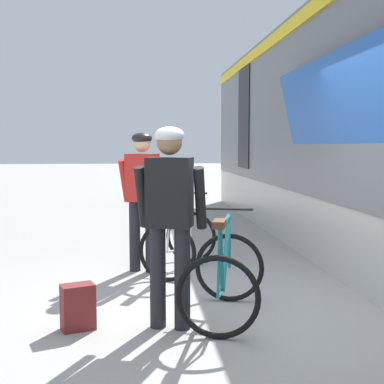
# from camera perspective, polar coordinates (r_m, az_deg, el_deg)

# --- Properties ---
(ground_plane) EXTENTS (80.00, 80.00, 0.00)m
(ground_plane) POSITION_cam_1_polar(r_m,az_deg,el_deg) (4.89, 4.71, -13.78)
(ground_plane) COLOR #A09E99
(cyclist_near_in_dark) EXTENTS (0.66, 0.43, 1.76)m
(cyclist_near_in_dark) POSITION_cam_1_polar(r_m,az_deg,el_deg) (4.30, -2.56, -1.97)
(cyclist_near_in_dark) COLOR #232328
(cyclist_near_in_dark) RESTS_ON ground
(cyclist_far_in_red) EXTENTS (0.66, 0.47, 1.76)m
(cyclist_far_in_red) POSITION_cam_1_polar(r_m,az_deg,el_deg) (6.29, -5.70, 0.33)
(cyclist_far_in_red) COLOR #232328
(cyclist_far_in_red) RESTS_ON ground
(bicycle_near_teal) EXTENTS (0.97, 1.22, 0.99)m
(bicycle_near_teal) POSITION_cam_1_polar(r_m,az_deg,el_deg) (4.66, 3.70, -9.59)
(bicycle_near_teal) COLOR black
(bicycle_near_teal) RESTS_ON ground
(bicycle_far_white) EXTENTS (1.06, 1.26, 0.99)m
(bicycle_far_white) POSITION_cam_1_polar(r_m,az_deg,el_deg) (6.35, -1.41, -5.55)
(bicycle_far_white) COLOR black
(bicycle_far_white) RESTS_ON ground
(backpack_on_platform) EXTENTS (0.33, 0.27, 0.40)m
(backpack_on_platform) POSITION_cam_1_polar(r_m,az_deg,el_deg) (4.55, -12.94, -12.71)
(backpack_on_platform) COLOR maroon
(backpack_on_platform) RESTS_ON ground
(water_bottle_near_the_bikes) EXTENTS (0.07, 0.07, 0.19)m
(water_bottle_near_the_bikes) POSITION_cam_1_polar(r_m,az_deg,el_deg) (6.75, 0.96, -7.55)
(water_bottle_near_the_bikes) COLOR #338CCC
(water_bottle_near_the_bikes) RESTS_ON ground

